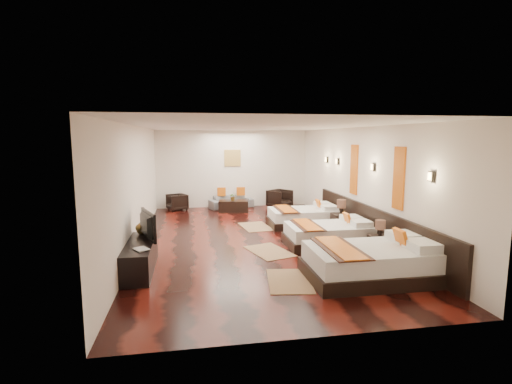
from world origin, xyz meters
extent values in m
cube|color=black|center=(0.00, 0.00, 0.00)|extent=(5.50, 9.50, 0.01)
cube|color=white|center=(0.00, 0.00, 2.80)|extent=(5.50, 9.50, 0.01)
cube|color=silver|center=(0.00, 4.75, 1.40)|extent=(5.50, 0.01, 2.80)
cube|color=silver|center=(-2.75, 0.00, 1.40)|extent=(0.01, 9.50, 2.80)
cube|color=silver|center=(2.75, 0.00, 1.40)|extent=(0.01, 9.50, 2.80)
cube|color=black|center=(2.71, -0.80, 0.45)|extent=(0.08, 6.60, 0.90)
cube|color=black|center=(1.67, -2.94, 0.12)|extent=(2.34, 1.45, 0.25)
cube|color=white|center=(1.67, -2.94, 0.41)|extent=(2.23, 1.34, 0.33)
cube|color=orange|center=(2.23, -2.94, 0.71)|extent=(0.17, 0.36, 0.36)
cube|color=#38190F|center=(1.06, -2.94, 0.59)|extent=(0.61, 1.47, 0.02)
cube|color=orange|center=(1.06, -2.94, 0.61)|extent=(0.42, 1.47, 0.02)
cube|color=black|center=(1.67, -0.73, 0.10)|extent=(2.00, 1.24, 0.21)
cube|color=white|center=(1.67, -0.73, 0.35)|extent=(1.90, 1.14, 0.29)
cube|color=orange|center=(2.15, -0.73, 0.61)|extent=(0.15, 0.30, 0.31)
cube|color=#38190F|center=(1.15, -0.73, 0.50)|extent=(0.52, 1.26, 0.02)
cube|color=orange|center=(1.15, -0.73, 0.52)|extent=(0.36, 1.26, 0.02)
cube|color=black|center=(1.67, 1.31, 0.10)|extent=(1.98, 1.22, 0.21)
cube|color=white|center=(1.67, 1.31, 0.35)|extent=(1.88, 1.13, 0.28)
cube|color=orange|center=(2.14, 1.31, 0.60)|extent=(0.15, 0.30, 0.30)
cube|color=#38190F|center=(1.15, 1.31, 0.50)|extent=(0.52, 1.24, 0.02)
cube|color=orange|center=(1.15, 1.31, 0.51)|extent=(0.36, 1.24, 0.02)
cube|color=black|center=(2.44, -1.76, 0.22)|extent=(0.40, 0.40, 0.45)
cylinder|color=black|center=(2.44, -1.76, 0.54)|extent=(0.07, 0.07, 0.18)
cylinder|color=#3F2619|center=(2.44, -1.76, 0.70)|extent=(0.21, 0.21, 0.20)
cube|color=black|center=(2.44, 0.38, 0.25)|extent=(0.45, 0.45, 0.50)
cylinder|color=black|center=(2.44, 0.38, 0.60)|extent=(0.08, 0.08, 0.20)
cylinder|color=#3F2619|center=(2.44, 0.38, 0.78)|extent=(0.24, 0.24, 0.22)
cube|color=#9B754F|center=(0.17, -2.82, 0.01)|extent=(0.91, 1.29, 0.01)
cube|color=#9B754F|center=(0.18, -1.03, 0.01)|extent=(1.08, 1.37, 0.01)
cube|color=#9B754F|center=(0.28, 1.38, 0.01)|extent=(0.91, 1.29, 0.01)
cube|color=black|center=(-2.50, -1.82, 0.28)|extent=(0.50, 1.80, 0.55)
imported|color=black|center=(-2.45, -1.55, 0.83)|extent=(0.45, 0.95, 0.56)
imported|color=black|center=(-2.50, -2.36, 0.56)|extent=(0.33, 0.36, 0.03)
imported|color=brown|center=(-2.50, -1.13, 0.72)|extent=(0.41, 0.41, 0.34)
imported|color=slate|center=(-0.09, 4.45, 0.23)|extent=(1.67, 1.04, 0.46)
imported|color=black|center=(-2.02, 4.33, 0.29)|extent=(0.82, 0.81, 0.58)
imported|color=black|center=(1.65, 4.18, 0.33)|extent=(1.01, 1.01, 0.66)
cube|color=black|center=(-0.09, 3.69, 0.20)|extent=(1.06, 0.64, 0.40)
imported|color=#25591D|center=(-0.11, 3.66, 0.54)|extent=(0.30, 0.27, 0.28)
cube|color=#D86014|center=(2.73, -1.90, 1.70)|extent=(0.04, 0.40, 1.30)
cube|color=#D86014|center=(2.73, 0.30, 1.70)|extent=(0.04, 0.40, 1.30)
cube|color=black|center=(2.71, -3.00, 1.85)|extent=(0.06, 0.12, 0.18)
cube|color=#FFD18C|center=(2.68, -3.00, 1.85)|extent=(0.02, 0.10, 0.14)
cube|color=black|center=(2.71, -0.80, 1.85)|extent=(0.06, 0.12, 0.18)
cube|color=#FFD18C|center=(2.68, -0.80, 1.85)|extent=(0.02, 0.10, 0.14)
cube|color=black|center=(2.71, 1.40, 1.85)|extent=(0.06, 0.12, 0.18)
cube|color=#FFD18C|center=(2.68, 1.40, 1.85)|extent=(0.02, 0.10, 0.14)
cube|color=black|center=(2.71, 2.30, 1.85)|extent=(0.06, 0.12, 0.18)
cube|color=#FFD18C|center=(2.68, 2.30, 1.85)|extent=(0.02, 0.10, 0.14)
cube|color=#AD873F|center=(0.00, 4.73, 1.80)|extent=(0.60, 0.04, 0.60)
camera|label=1|loc=(-1.50, -9.09, 2.53)|focal=26.64mm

